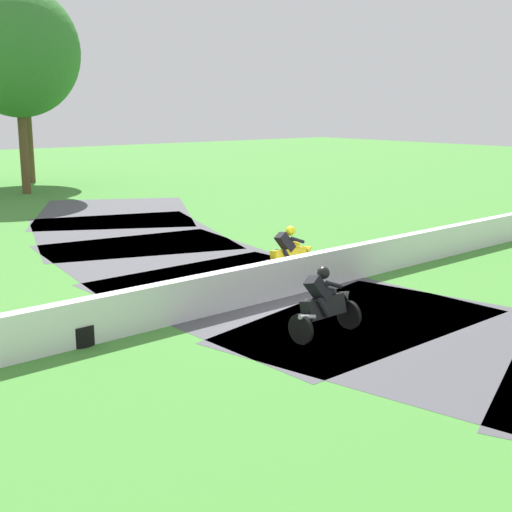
% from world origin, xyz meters
% --- Properties ---
extents(ground_plane, '(120.00, 120.00, 0.00)m').
position_xyz_m(ground_plane, '(0.00, 0.00, 0.00)').
color(ground_plane, '#428433').
extents(track_asphalt, '(12.99, 39.38, 0.01)m').
position_xyz_m(track_asphalt, '(1.81, 0.08, 0.00)').
color(track_asphalt, '#47474C').
rests_on(track_asphalt, ground).
extents(safety_barrier, '(25.64, 1.39, 0.90)m').
position_xyz_m(safety_barrier, '(5.50, 0.23, 0.45)').
color(safety_barrier, white).
rests_on(safety_barrier, ground).
extents(motorcycle_lead_yellow, '(1.70, 0.79, 1.43)m').
position_xyz_m(motorcycle_lead_yellow, '(1.61, 1.23, 0.66)').
color(motorcycle_lead_yellow, black).
rests_on(motorcycle_lead_yellow, ground).
extents(motorcycle_chase_black, '(1.68, 0.80, 1.43)m').
position_xyz_m(motorcycle_chase_black, '(-0.94, -2.67, 0.65)').
color(motorcycle_chase_black, black).
rests_on(motorcycle_chase_black, ground).
extents(tire_stack_mid_a, '(0.66, 0.66, 0.40)m').
position_xyz_m(tire_stack_mid_a, '(-5.02, -0.10, 0.20)').
color(tire_stack_mid_a, black).
rests_on(tire_stack_mid_a, ground).
extents(tree_far_left, '(6.19, 6.19, 10.36)m').
position_xyz_m(tree_far_left, '(2.86, 23.17, 7.10)').
color(tree_far_left, brown).
rests_on(tree_far_left, ground).
extents(tree_mid_rise, '(5.86, 5.86, 10.26)m').
position_xyz_m(tree_mid_rise, '(5.07, 28.14, 7.16)').
color(tree_mid_rise, brown).
rests_on(tree_mid_rise, ground).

